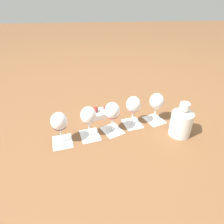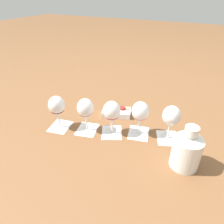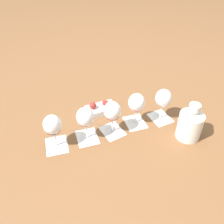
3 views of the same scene
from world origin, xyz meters
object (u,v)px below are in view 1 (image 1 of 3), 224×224
at_px(snack_dish, 102,113).
at_px(wine_glass_3, 89,117).
at_px(wine_glass_4, 59,123).
at_px(wine_glass_0, 157,103).
at_px(wine_glass_1, 133,106).
at_px(ceramic_vase, 181,121).
at_px(wine_glass_2, 112,112).

bearing_deg(snack_dish, wine_glass_3, 69.72).
relative_size(wine_glass_4, snack_dish, 0.98).
bearing_deg(wine_glass_0, wine_glass_1, 10.74).
bearing_deg(wine_glass_1, snack_dish, -30.82).
relative_size(wine_glass_1, wine_glass_4, 1.00).
xyz_separation_m(wine_glass_3, wine_glass_4, (0.14, 0.04, 0.00)).
bearing_deg(ceramic_vase, wine_glass_4, 1.37).
bearing_deg(wine_glass_2, wine_glass_3, 15.44).
bearing_deg(ceramic_vase, wine_glass_0, -55.46).
relative_size(wine_glass_0, snack_dish, 0.98).
height_order(wine_glass_0, snack_dish, wine_glass_0).
bearing_deg(snack_dish, wine_glass_0, 166.04).
distance_m(wine_glass_0, wine_glass_4, 0.53).
height_order(wine_glass_1, ceramic_vase, ceramic_vase).
distance_m(wine_glass_2, wine_glass_3, 0.13).
height_order(wine_glass_1, wine_glass_2, same).
height_order(wine_glass_1, wine_glass_4, same).
distance_m(wine_glass_2, ceramic_vase, 0.35).
xyz_separation_m(wine_glass_0, wine_glass_3, (0.37, 0.11, -0.00)).
height_order(wine_glass_0, wine_glass_2, same).
relative_size(ceramic_vase, snack_dish, 1.07).
bearing_deg(wine_glass_3, wine_glass_2, -164.56).
relative_size(wine_glass_0, ceramic_vase, 0.92).
height_order(wine_glass_3, ceramic_vase, ceramic_vase).
height_order(ceramic_vase, snack_dish, ceramic_vase).
relative_size(wine_glass_2, wine_glass_4, 1.00).
bearing_deg(snack_dish, ceramic_vase, 151.84).
bearing_deg(wine_glass_4, wine_glass_3, -163.54).
distance_m(wine_glass_0, ceramic_vase, 0.17).
xyz_separation_m(wine_glass_1, wine_glass_3, (0.24, 0.09, -0.00)).
bearing_deg(wine_glass_0, wine_glass_2, 17.35).
height_order(wine_glass_1, wine_glass_3, same).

